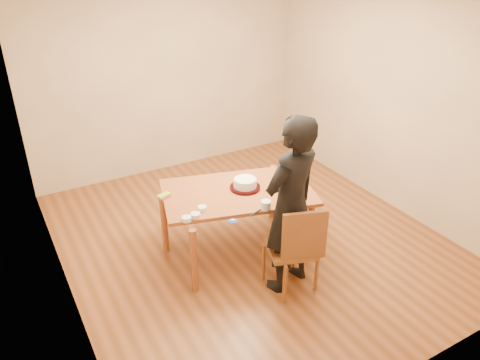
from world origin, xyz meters
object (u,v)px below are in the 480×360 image
cake (245,183)px  person (290,206)px  dining_chair (291,248)px  dining_table (238,192)px  cake_plate (245,187)px

cake → person: size_ratio=0.14×
dining_chair → person: (-0.00, 0.05, 0.44)m
dining_chair → cake: (-0.06, 0.78, 0.36)m
dining_table → dining_chair: size_ratio=3.55×
cake_plate → person: size_ratio=0.18×
cake_plate → cake: size_ratio=1.32×
cake_plate → person: person is taller
dining_table → cake: cake is taller
dining_chair → person: person is taller
cake_plate → cake: cake is taller
dining_chair → person: bearing=109.2°
dining_table → cake: (0.09, 0.01, 0.08)m
cake_plate → person: (0.06, -0.74, 0.13)m
dining_chair → cake: 0.86m
cake_plate → dining_table: bearing=-176.0°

